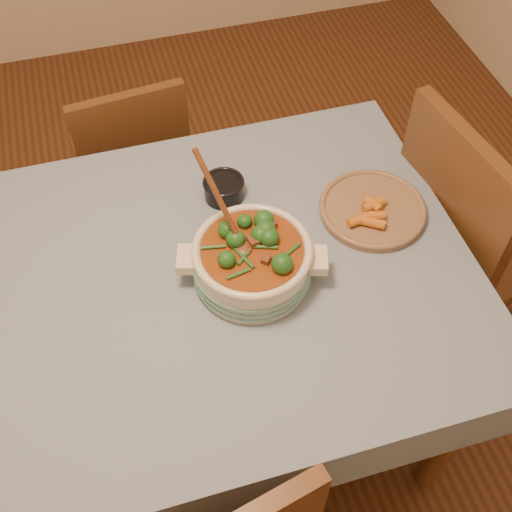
% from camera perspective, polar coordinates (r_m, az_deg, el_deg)
% --- Properties ---
extents(floor, '(4.50, 4.50, 0.00)m').
position_cam_1_polar(floor, '(2.30, -6.92, -13.88)').
color(floor, '#432713').
rests_on(floor, ground).
extents(dining_table, '(1.68, 1.08, 0.76)m').
position_cam_1_polar(dining_table, '(1.72, -9.03, -4.73)').
color(dining_table, brown).
rests_on(dining_table, floor).
extents(stew_casserole, '(0.38, 0.36, 0.35)m').
position_cam_1_polar(stew_casserole, '(1.59, -0.36, -0.30)').
color(stew_casserole, beige).
rests_on(stew_casserole, dining_table).
extents(condiment_bowl, '(0.12, 0.12, 0.06)m').
position_cam_1_polar(condiment_bowl, '(1.81, -2.88, 6.09)').
color(condiment_bowl, black).
rests_on(condiment_bowl, dining_table).
extents(fried_plate, '(0.37, 0.37, 0.05)m').
position_cam_1_polar(fried_plate, '(1.80, 10.33, 4.21)').
color(fried_plate, '#977253').
rests_on(fried_plate, dining_table).
extents(chair_far, '(0.42, 0.42, 0.82)m').
position_cam_1_polar(chair_far, '(2.40, -10.85, 8.52)').
color(chair_far, '#543619').
rests_on(chair_far, floor).
extents(chair_right, '(0.53, 0.53, 0.99)m').
position_cam_1_polar(chair_right, '(2.10, 18.39, 1.96)').
color(chair_right, '#543619').
rests_on(chair_right, floor).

